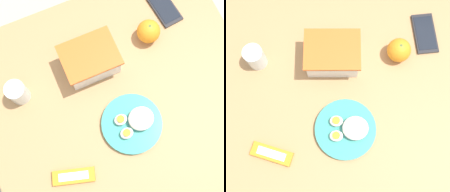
% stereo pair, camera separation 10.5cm
% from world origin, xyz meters
% --- Properties ---
extents(ground_plane, '(10.00, 10.00, 0.00)m').
position_xyz_m(ground_plane, '(0.00, 0.00, 0.00)').
color(ground_plane, '#B2A899').
extents(table, '(0.95, 0.87, 0.75)m').
position_xyz_m(table, '(0.00, 0.00, 0.66)').
color(table, '#AD7F51').
rests_on(table, ground_plane).
extents(food_container, '(0.19, 0.14, 0.10)m').
position_xyz_m(food_container, '(-0.04, 0.16, 0.79)').
color(food_container, white).
rests_on(food_container, table).
extents(orange_fruit, '(0.08, 0.08, 0.08)m').
position_xyz_m(orange_fruit, '(0.19, 0.18, 0.79)').
color(orange_fruit, orange).
rests_on(orange_fruit, table).
extents(rice_plate, '(0.20, 0.20, 0.06)m').
position_xyz_m(rice_plate, '(0.01, -0.09, 0.76)').
color(rice_plate, teal).
rests_on(rice_plate, table).
extents(candy_bar, '(0.14, 0.08, 0.02)m').
position_xyz_m(candy_bar, '(-0.24, -0.17, 0.76)').
color(candy_bar, orange).
rests_on(candy_bar, table).
extents(cell_phone, '(0.09, 0.16, 0.01)m').
position_xyz_m(cell_phone, '(0.29, 0.26, 0.75)').
color(cell_phone, '#232328').
rests_on(cell_phone, table).
extents(drinking_glass, '(0.07, 0.07, 0.09)m').
position_xyz_m(drinking_glass, '(-0.31, 0.15, 0.79)').
color(drinking_glass, silver).
rests_on(drinking_glass, table).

